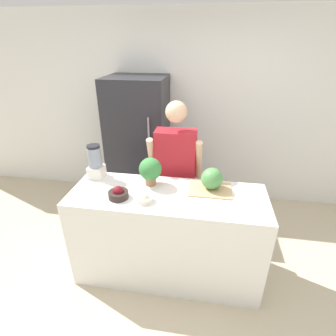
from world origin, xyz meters
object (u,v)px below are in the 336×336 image
(bowl_cherries, at_px, (118,194))
(potted_plant, at_px, (150,170))
(refrigerator, at_px, (139,145))
(person, at_px, (175,175))
(bowl_cream, at_px, (144,198))
(blender, at_px, (95,162))
(watermelon, at_px, (212,179))

(bowl_cherries, xyz_separation_m, potted_plant, (0.23, 0.28, 0.11))
(refrigerator, bearing_deg, person, -50.21)
(potted_plant, bearing_deg, bowl_cream, -87.85)
(potted_plant, bearing_deg, refrigerator, 110.41)
(bowl_cherries, bearing_deg, blender, 135.48)
(person, distance_m, potted_plant, 0.50)
(watermelon, distance_m, potted_plant, 0.58)
(refrigerator, height_order, watermelon, refrigerator)
(refrigerator, height_order, blender, refrigerator)
(refrigerator, bearing_deg, bowl_cream, -73.25)
(bowl_cherries, distance_m, potted_plant, 0.38)
(person, height_order, blender, person)
(refrigerator, relative_size, person, 1.07)
(bowl_cream, xyz_separation_m, blender, (-0.59, 0.36, 0.13))
(person, bearing_deg, bowl_cream, -104.18)
(person, xyz_separation_m, potted_plant, (-0.19, -0.39, 0.25))
(person, xyz_separation_m, watermelon, (0.39, -0.39, 0.21))
(watermelon, bearing_deg, refrigerator, 131.76)
(bowl_cherries, relative_size, potted_plant, 0.65)
(refrigerator, xyz_separation_m, potted_plant, (0.41, -1.11, 0.21))
(person, height_order, bowl_cherries, person)
(refrigerator, relative_size, blender, 5.21)
(bowl_cherries, bearing_deg, potted_plant, 50.22)
(bowl_cream, bearing_deg, blender, 148.38)
(refrigerator, relative_size, bowl_cherries, 10.13)
(potted_plant, bearing_deg, blender, 174.12)
(refrigerator, bearing_deg, blender, -98.61)
(refrigerator, distance_m, person, 0.94)
(watermelon, relative_size, blender, 0.58)
(person, xyz_separation_m, bowl_cream, (-0.18, -0.69, 0.12))
(refrigerator, distance_m, blender, 1.09)
(person, bearing_deg, blender, -156.37)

